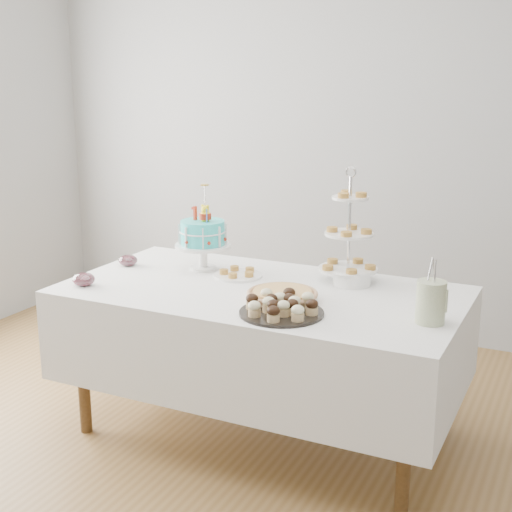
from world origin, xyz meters
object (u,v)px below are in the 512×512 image
at_px(plate_stack, 352,277).
at_px(utensil_pitcher, 431,300).
at_px(jam_bowl_a, 84,280).
at_px(birthday_cake, 203,247).
at_px(table, 262,333).
at_px(pastry_plate, 238,273).
at_px(pie, 282,295).
at_px(tiered_stand, 349,235).
at_px(jam_bowl_b, 128,261).
at_px(cupcake_tray, 282,305).

distance_m(plate_stack, utensil_pitcher, 0.62).
height_order(jam_bowl_a, utensil_pitcher, utensil_pitcher).
bearing_deg(utensil_pitcher, birthday_cake, 172.11).
bearing_deg(table, pastry_plate, 144.41).
xyz_separation_m(pie, plate_stack, (0.20, 0.40, 0.01)).
bearing_deg(pie, tiered_stand, 69.66).
xyz_separation_m(pastry_plate, jam_bowl_a, (-0.61, -0.47, 0.01)).
bearing_deg(jam_bowl_a, tiered_stand, 29.07).
distance_m(tiered_stand, jam_bowl_b, 1.21).
bearing_deg(cupcake_tray, utensil_pitcher, 15.70).
distance_m(cupcake_tray, utensil_pitcher, 0.63).
relative_size(tiered_stand, plate_stack, 3.09).
xyz_separation_m(pastry_plate, jam_bowl_b, (-0.64, -0.07, 0.01)).
bearing_deg(tiered_stand, pie, -110.34).
distance_m(table, tiered_stand, 0.65).
bearing_deg(pastry_plate, table, -35.59).
bearing_deg(pie, jam_bowl_b, 168.18).
bearing_deg(pastry_plate, utensil_pitcher, -14.68).
bearing_deg(pastry_plate, pie, -36.93).
relative_size(cupcake_tray, tiered_stand, 0.64).
bearing_deg(birthday_cake, jam_bowl_a, -112.24).
bearing_deg(cupcake_tray, table, 128.48).
bearing_deg(tiered_stand, jam_bowl_a, -150.93).
height_order(cupcake_tray, pastry_plate, cupcake_tray).
relative_size(table, utensil_pitcher, 6.91).
height_order(pastry_plate, jam_bowl_b, jam_bowl_b).
bearing_deg(cupcake_tray, pie, 112.84).
relative_size(pie, utensil_pitcher, 1.18).
distance_m(table, plate_stack, 0.53).
relative_size(pie, plate_stack, 1.76).
height_order(cupcake_tray, pie, cupcake_tray).
xyz_separation_m(table, pie, (0.17, -0.13, 0.26)).
distance_m(cupcake_tray, pastry_plate, 0.63).
bearing_deg(tiered_stand, pastry_plate, -162.98).
xyz_separation_m(tiered_stand, jam_bowl_a, (-1.14, -0.64, -0.21)).
bearing_deg(table, jam_bowl_b, 174.71).
bearing_deg(utensil_pitcher, jam_bowl_b, 178.99).
bearing_deg(jam_bowl_b, pastry_plate, 6.09).
relative_size(birthday_cake, pastry_plate, 1.82).
distance_m(cupcake_tray, plate_stack, 0.58).
bearing_deg(table, utensil_pitcher, -8.66).
distance_m(pastry_plate, utensil_pitcher, 1.08).
xyz_separation_m(birthday_cake, plate_stack, (0.80, 0.08, -0.09)).
xyz_separation_m(pie, tiered_stand, (0.16, 0.44, 0.21)).
height_order(pie, utensil_pitcher, utensil_pitcher).
distance_m(table, utensil_pitcher, 0.91).
height_order(jam_bowl_a, jam_bowl_b, jam_bowl_a).
height_order(table, jam_bowl_b, jam_bowl_b).
height_order(pastry_plate, jam_bowl_a, jam_bowl_a).
relative_size(table, plate_stack, 10.28).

